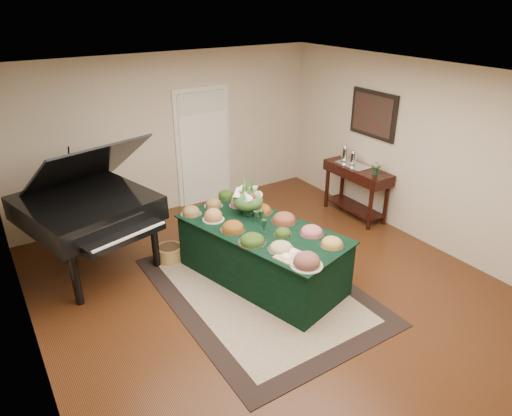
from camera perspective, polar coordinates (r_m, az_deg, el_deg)
ground at (r=6.12m, az=1.54°, el=-9.95°), size 6.00×6.00×0.00m
area_rug at (r=6.07m, az=0.39°, el=-10.16°), size 2.25×3.15×0.01m
kitchen_doorway at (r=8.26m, az=-6.58°, el=7.46°), size 1.05×0.07×2.10m
buffet_table at (r=6.08m, az=0.72°, el=-5.74°), size 1.62×2.46×0.78m
food_platters at (r=5.86m, az=0.47°, el=-2.17°), size 1.35×2.43×0.13m
cutting_board at (r=5.27m, az=4.43°, el=-5.81°), size 0.40×0.40×0.10m
green_goblets at (r=5.90m, az=0.57°, el=-1.47°), size 0.20×0.33×0.18m
floral_centerpiece at (r=6.17m, az=-1.01°, el=1.40°), size 0.43×0.43×0.43m
grand_piano at (r=6.52m, az=-20.34°, el=0.15°), size 1.89×2.11×1.84m
wicker_basket at (r=6.75m, az=-10.71°, el=-5.62°), size 0.36×0.36×0.23m
mahogany_sideboard at (r=7.93m, az=12.51°, el=3.63°), size 0.45×1.25×0.89m
tea_service at (r=7.96m, az=11.62°, el=6.26°), size 0.34×0.58×0.30m
pink_bouquet at (r=7.56m, az=14.79°, el=5.08°), size 0.16×0.16×0.21m
wall_painting at (r=7.77m, az=14.44°, el=11.26°), size 0.05×0.95×0.75m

